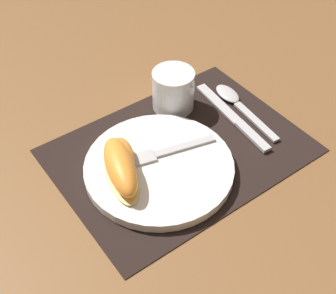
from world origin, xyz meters
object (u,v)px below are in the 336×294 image
object	(u,v)px
juice_glass	(173,92)
citrus_wedge_0	(121,159)
plate	(159,167)
spoon	(235,101)
fork	(159,154)
knife	(233,118)
citrus_wedge_1	(121,168)

from	to	relation	value
juice_glass	citrus_wedge_0	distance (m)	0.19
plate	spoon	size ratio (longest dim) A/B	1.36
juice_glass	citrus_wedge_0	bearing A→B (deg)	-153.11
plate	fork	distance (m)	0.02
spoon	knife	bearing A→B (deg)	-134.99
juice_glass	spoon	world-z (taller)	juice_glass
juice_glass	plate	bearing A→B (deg)	-134.52
plate	spoon	bearing A→B (deg)	14.79
citrus_wedge_1	spoon	bearing A→B (deg)	8.82
plate	knife	bearing A→B (deg)	7.48
juice_glass	knife	size ratio (longest dim) A/B	0.37
juice_glass	knife	bearing A→B (deg)	-54.54
juice_glass	citrus_wedge_0	xyz separation A→B (m)	(-0.17, -0.09, -0.00)
plate	fork	size ratio (longest dim) A/B	1.40
spoon	fork	world-z (taller)	fork
plate	citrus_wedge_1	size ratio (longest dim) A/B	1.76
knife	fork	xyz separation A→B (m)	(-0.18, -0.01, 0.02)
plate	citrus_wedge_0	size ratio (longest dim) A/B	2.36
citrus_wedge_0	spoon	bearing A→B (deg)	4.95
juice_glass	knife	world-z (taller)	juice_glass
spoon	citrus_wedge_0	world-z (taller)	citrus_wedge_0
plate	knife	xyz separation A→B (m)	(0.19, 0.02, -0.01)
plate	knife	size ratio (longest dim) A/B	1.17
spoon	citrus_wedge_1	bearing A→B (deg)	-171.18
juice_glass	citrus_wedge_1	size ratio (longest dim) A/B	0.56
plate	juice_glass	world-z (taller)	juice_glass
citrus_wedge_0	plate	bearing A→B (deg)	-34.49
fork	citrus_wedge_0	world-z (taller)	citrus_wedge_0
citrus_wedge_1	citrus_wedge_0	bearing A→B (deg)	57.37
spoon	citrus_wedge_1	world-z (taller)	citrus_wedge_1
juice_glass	spoon	size ratio (longest dim) A/B	0.43
knife	fork	bearing A→B (deg)	-177.79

